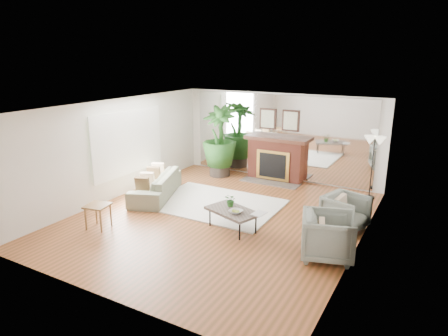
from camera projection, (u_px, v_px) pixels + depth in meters
The scene contains 18 objects.
ground at pixel (219, 218), 8.99m from camera, with size 7.00×7.00×0.00m, color brown.
wall_left at pixel (117, 149), 10.05m from camera, with size 0.02×7.00×2.50m, color silver.
wall_right at pixel (362, 186), 7.23m from camera, with size 0.02×7.00×2.50m, color silver.
wall_back at pixel (279, 137), 11.57m from camera, with size 6.00×0.02×2.50m, color silver.
mirror_panel at pixel (279, 137), 11.55m from camera, with size 5.40×0.04×2.40m, color silver.
window_panel at pixel (128, 142), 10.35m from camera, with size 0.04×2.40×1.50m, color #B2E09E.
fireplace at pixel (275, 158), 11.54m from camera, with size 1.85×0.83×2.05m.
area_rug at pixel (215, 204), 9.78m from camera, with size 3.06×2.18×0.03m, color white.
coffee_table at pixel (232, 212), 8.28m from camera, with size 1.25×0.97×0.44m.
sofa at pixel (156, 185), 10.25m from camera, with size 2.13×0.83×0.62m, color gray.
armchair_back at pixel (345, 212), 8.34m from camera, with size 0.79×0.81×0.74m, color gray.
armchair_front at pixel (328, 236), 7.13m from camera, with size 0.89×0.91×0.83m, color gray.
side_table at pixel (98, 209), 8.35m from camera, with size 0.54×0.54×0.52m.
potted_ficus at pixel (220, 139), 11.82m from camera, with size 1.05×1.05×2.13m.
floor_lamp at pixel (374, 146), 9.86m from camera, with size 0.52×0.29×1.61m.
tabletop_plant at pixel (231, 200), 8.43m from camera, with size 0.25×0.21×0.28m, color #275C21.
fruit_bowl at pixel (236, 212), 8.09m from camera, with size 0.27×0.27×0.07m, color brown.
book at pixel (254, 212), 8.11m from camera, with size 0.24×0.32×0.02m, color brown.
Camera 1 is at (4.18, -7.21, 3.54)m, focal length 32.00 mm.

